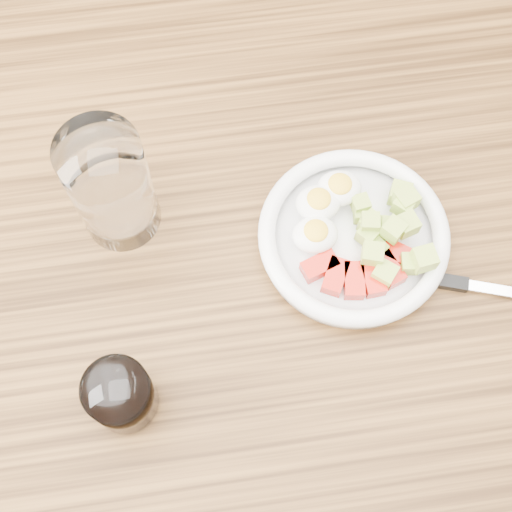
% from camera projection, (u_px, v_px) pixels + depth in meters
% --- Properties ---
extents(ground, '(4.00, 4.00, 0.00)m').
position_uv_depth(ground, '(261.00, 401.00, 1.48)').
color(ground, brown).
rests_on(ground, ground).
extents(dining_table, '(1.50, 0.90, 0.77)m').
position_uv_depth(dining_table, '(265.00, 302.00, 0.86)').
color(dining_table, brown).
rests_on(dining_table, ground).
extents(bowl, '(0.20, 0.20, 0.05)m').
position_uv_depth(bowl, '(353.00, 235.00, 0.76)').
color(bowl, white).
rests_on(bowl, dining_table).
extents(fork, '(0.22, 0.09, 0.01)m').
position_uv_depth(fork, '(446.00, 282.00, 0.75)').
color(fork, black).
rests_on(fork, dining_table).
extents(water_glass, '(0.08, 0.08, 0.15)m').
position_uv_depth(water_glass, '(111.00, 186.00, 0.72)').
color(water_glass, white).
rests_on(water_glass, dining_table).
extents(coffee_glass, '(0.06, 0.06, 0.07)m').
position_uv_depth(coffee_glass, '(121.00, 396.00, 0.68)').
color(coffee_glass, white).
rests_on(coffee_glass, dining_table).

